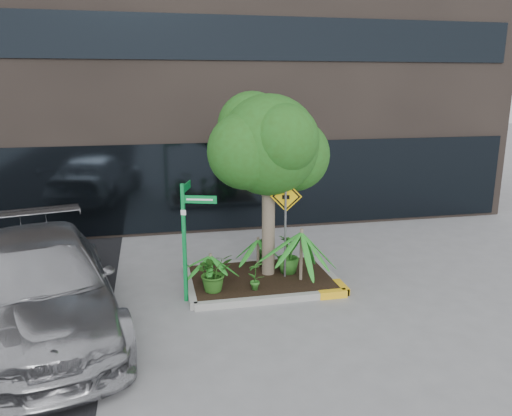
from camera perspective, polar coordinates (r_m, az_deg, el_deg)
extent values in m
plane|color=gray|center=(11.05, -0.13, -9.21)|extent=(80.00, 80.00, 0.00)
cube|color=#9E9E99|center=(12.33, -0.59, -6.31)|extent=(3.20, 0.15, 0.15)
cube|color=#9E9E99|center=(10.35, 1.91, -10.44)|extent=(3.20, 0.15, 0.15)
cube|color=#9E9E99|center=(11.11, -7.63, -8.78)|extent=(0.15, 2.20, 0.15)
cube|color=#9E9E99|center=(11.76, 8.24, -7.49)|extent=(0.15, 2.20, 0.15)
cube|color=yellow|center=(10.71, 8.77, -9.72)|extent=(0.60, 0.17, 0.15)
cube|color=black|center=(11.31, 0.55, -7.98)|extent=(3.05, 2.05, 0.06)
cylinder|color=gray|center=(11.12, 1.42, -1.64)|extent=(0.29, 0.29, 2.72)
cylinder|color=gray|center=(10.91, 1.92, 3.43)|extent=(0.51, 0.14, 0.88)
sphere|color=#265618|center=(10.78, 1.48, 7.20)|extent=(2.17, 2.17, 2.17)
sphere|color=#265618|center=(11.24, 4.30, 6.05)|extent=(1.63, 1.63, 1.63)
sphere|color=#265618|center=(10.50, -1.19, 6.52)|extent=(1.63, 1.63, 1.63)
sphere|color=#265618|center=(10.28, 3.19, 7.87)|extent=(1.45, 1.45, 1.45)
sphere|color=#265618|center=(11.13, -0.45, 9.29)|extent=(1.54, 1.54, 1.54)
cylinder|color=gray|center=(10.98, 5.18, -5.30)|extent=(0.07, 0.07, 1.17)
cylinder|color=gray|center=(10.84, -5.20, -6.93)|extent=(0.07, 0.07, 0.69)
cylinder|color=gray|center=(11.76, 0.23, -5.07)|extent=(0.07, 0.07, 0.73)
imported|color=#ABABB0|center=(9.82, -23.21, -8.12)|extent=(3.65, 6.22, 1.69)
imported|color=#275B1A|center=(10.47, -4.83, -7.29)|extent=(0.92, 0.92, 0.83)
imported|color=#2D7122|center=(11.41, 3.70, -5.27)|extent=(0.67, 0.67, 0.89)
imported|color=#2E7323|center=(10.51, -0.08, -7.68)|extent=(0.43, 0.43, 0.64)
imported|color=#25651D|center=(12.02, 1.05, -4.74)|extent=(0.53, 0.53, 0.69)
cube|color=#0D933F|center=(10.14, -8.19, -4.08)|extent=(0.09, 0.09, 2.46)
cube|color=#0D933F|center=(9.82, -6.48, 0.98)|extent=(0.66, 0.23, 0.16)
cube|color=#0D933F|center=(10.18, -7.96, 2.40)|extent=(0.23, 0.66, 0.16)
cube|color=white|center=(9.81, -6.47, 0.96)|extent=(0.50, 0.16, 0.04)
cube|color=white|center=(10.18, -8.04, 2.40)|extent=(0.16, 0.50, 0.04)
cube|color=white|center=(9.92, -8.30, -0.52)|extent=(0.10, 0.04, 0.11)
cylinder|color=slate|center=(10.89, 3.36, -3.04)|extent=(0.12, 0.25, 2.03)
cube|color=yellow|center=(10.65, 3.46, 1.33)|extent=(0.65, 0.23, 0.68)
cube|color=black|center=(10.64, 3.48, 1.32)|extent=(0.58, 0.19, 0.61)
cube|color=yellow|center=(10.64, 3.48, 1.31)|extent=(0.49, 0.16, 0.51)
cube|color=black|center=(10.63, 3.43, 1.25)|extent=(0.15, 0.05, 0.09)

